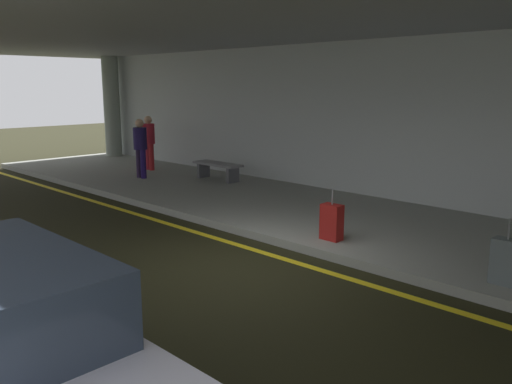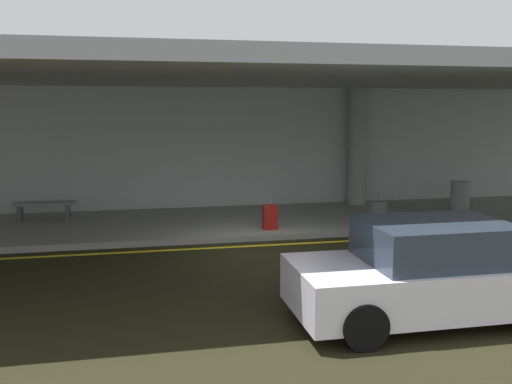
% 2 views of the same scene
% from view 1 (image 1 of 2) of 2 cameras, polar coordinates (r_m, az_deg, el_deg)
% --- Properties ---
extents(ground_plane, '(60.00, 60.00, 0.00)m').
position_cam_1_polar(ground_plane, '(8.30, -0.79, -7.86)').
color(ground_plane, black).
extents(sidewalk, '(26.00, 4.20, 0.15)m').
position_cam_1_polar(sidewalk, '(10.59, 11.21, -3.35)').
color(sidewalk, gray).
rests_on(sidewalk, ground).
extents(lane_stripe_yellow, '(26.00, 0.14, 0.01)m').
position_cam_1_polar(lane_stripe_yellow, '(8.69, 1.91, -6.94)').
color(lane_stripe_yellow, yellow).
rests_on(lane_stripe_yellow, ground).
extents(support_column_far_left, '(0.59, 0.59, 3.65)m').
position_cam_1_polar(support_column_far_left, '(20.36, -15.43, 8.94)').
color(support_column_far_left, gray).
rests_on(support_column_far_left, sidewalk).
extents(ceiling_overhang, '(28.00, 13.20, 0.30)m').
position_cam_1_polar(ceiling_overhang, '(9.90, 10.46, 18.29)').
color(ceiling_overhang, '#90939A').
rests_on(ceiling_overhang, support_column_far_left).
extents(terminal_back_wall, '(26.00, 0.30, 3.80)m').
position_cam_1_polar(terminal_back_wall, '(12.23, 17.41, 7.01)').
color(terminal_back_wall, '#ABB1B0').
rests_on(terminal_back_wall, ground).
extents(traveler_with_luggage, '(0.38, 0.38, 1.68)m').
position_cam_1_polar(traveler_with_luggage, '(16.68, -11.60, 5.65)').
color(traveler_with_luggage, '#AE2735').
rests_on(traveler_with_luggage, sidewalk).
extents(person_waiting_for_ride, '(0.38, 0.38, 1.68)m').
position_cam_1_polar(person_waiting_for_ride, '(15.25, -12.49, 5.09)').
color(person_waiting_for_ride, '#231731').
rests_on(person_waiting_for_ride, sidewalk).
extents(suitcase_upright_primary, '(0.36, 0.22, 0.90)m').
position_cam_1_polar(suitcase_upright_primary, '(9.06, 8.24, -3.26)').
color(suitcase_upright_primary, maroon).
rests_on(suitcase_upright_primary, sidewalk).
extents(suitcase_upright_secondary, '(0.36, 0.22, 0.90)m').
position_cam_1_polar(suitcase_upright_secondary, '(7.74, 25.55, -6.86)').
color(suitcase_upright_secondary, '#586264').
rests_on(suitcase_upright_secondary, sidewalk).
extents(bench_metal, '(1.60, 0.50, 0.48)m').
position_cam_1_polar(bench_metal, '(14.68, -4.20, 2.68)').
color(bench_metal, slate).
rests_on(bench_metal, sidewalk).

